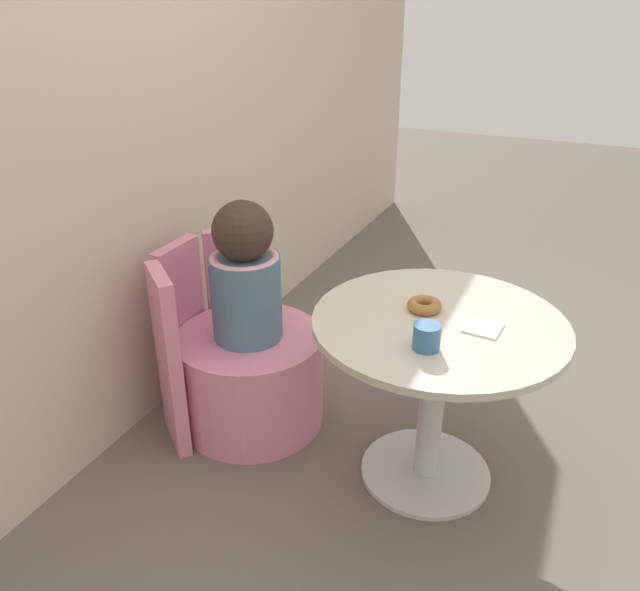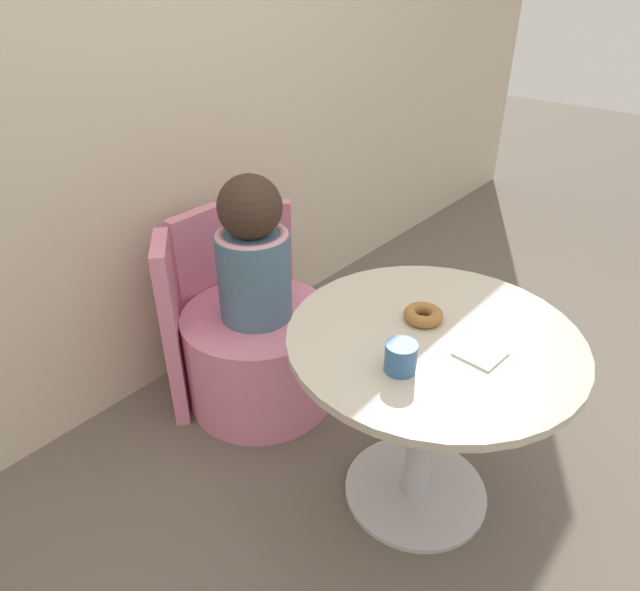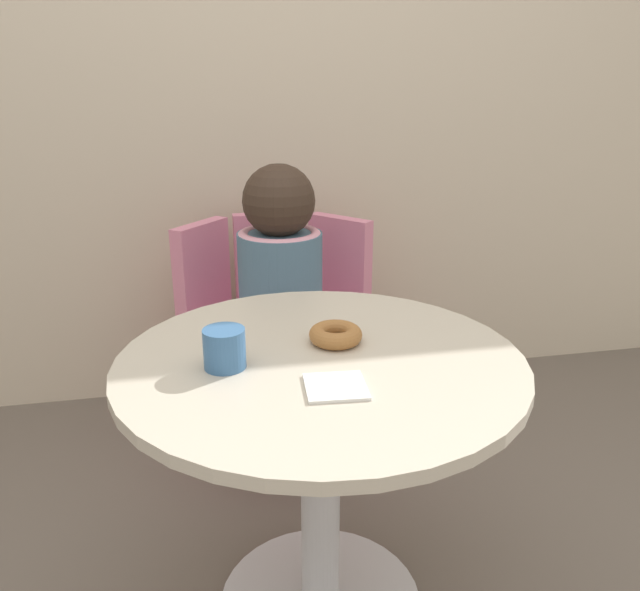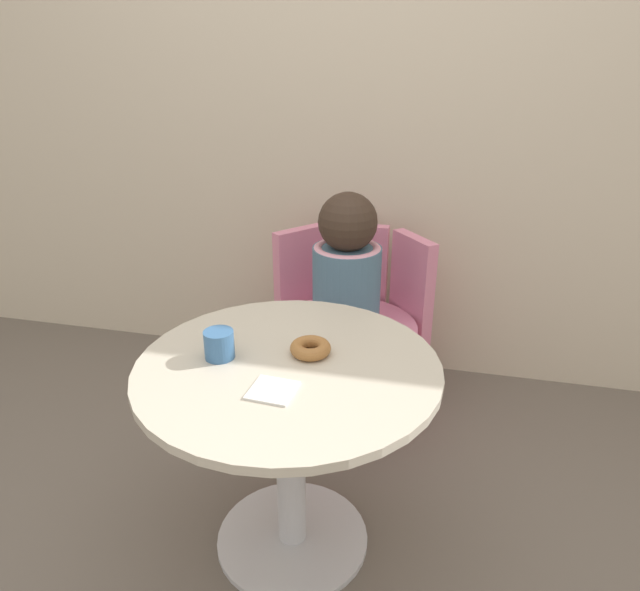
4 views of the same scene
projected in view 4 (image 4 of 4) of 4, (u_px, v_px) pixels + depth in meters
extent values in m
plane|color=#665B51|center=(295.00, 531.00, 1.78)|extent=(12.00, 12.00, 0.00)
cube|color=beige|center=(364.00, 97.00, 2.30)|extent=(6.00, 0.06, 2.40)
cylinder|color=silver|center=(292.00, 537.00, 1.75)|extent=(0.46, 0.46, 0.02)
cylinder|color=silver|center=(290.00, 459.00, 1.63)|extent=(0.08, 0.08, 0.58)
cylinder|color=beige|center=(288.00, 368.00, 1.51)|extent=(0.81, 0.81, 0.02)
cylinder|color=pink|center=(345.00, 367.00, 2.32)|extent=(0.56, 0.56, 0.38)
cube|color=pink|center=(358.00, 301.00, 2.52)|extent=(0.24, 0.05, 0.70)
cube|color=pink|center=(410.00, 317.00, 2.38)|extent=(0.19, 0.22, 0.70)
cube|color=pink|center=(301.00, 306.00, 2.48)|extent=(0.19, 0.22, 0.70)
cylinder|color=slate|center=(346.00, 287.00, 2.17)|extent=(0.26, 0.26, 0.32)
torus|color=pink|center=(347.00, 250.00, 2.11)|extent=(0.26, 0.26, 0.04)
sphere|color=#38281E|center=(348.00, 222.00, 2.07)|extent=(0.22, 0.22, 0.22)
torus|color=#9E6633|center=(310.00, 348.00, 1.54)|extent=(0.11, 0.11, 0.04)
cylinder|color=#386699|center=(219.00, 344.00, 1.52)|extent=(0.08, 0.08, 0.08)
cube|color=white|center=(274.00, 391.00, 1.38)|extent=(0.12, 0.12, 0.01)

